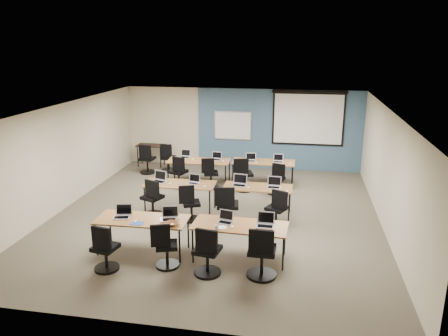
% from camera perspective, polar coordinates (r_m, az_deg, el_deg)
% --- Properties ---
extents(floor, '(8.00, 9.00, 0.02)m').
position_cam_1_polar(floor, '(11.04, -1.05, -6.22)').
color(floor, '#6B6354').
rests_on(floor, ground).
extents(ceiling, '(8.00, 9.00, 0.02)m').
position_cam_1_polar(ceiling, '(10.31, -1.12, 7.78)').
color(ceiling, white).
rests_on(ceiling, ground).
extents(wall_back, '(8.00, 0.04, 2.70)m').
position_cam_1_polar(wall_back, '(14.92, 2.34, 5.17)').
color(wall_back, beige).
rests_on(wall_back, ground).
extents(wall_front, '(8.00, 0.04, 2.70)m').
position_cam_1_polar(wall_front, '(6.53, -9.03, -10.10)').
color(wall_front, beige).
rests_on(wall_front, ground).
extents(wall_left, '(0.04, 9.00, 2.70)m').
position_cam_1_polar(wall_left, '(12.02, -20.13, 1.44)').
color(wall_left, beige).
rests_on(wall_left, ground).
extents(wall_right, '(0.04, 9.00, 2.70)m').
position_cam_1_polar(wall_right, '(10.59, 20.66, -0.55)').
color(wall_right, beige).
rests_on(wall_right, ground).
extents(blue_accent_panel, '(5.50, 0.04, 2.70)m').
position_cam_1_polar(blue_accent_panel, '(14.77, 7.15, 4.94)').
color(blue_accent_panel, '#3D5977').
rests_on(blue_accent_panel, wall_back).
extents(whiteboard, '(1.28, 0.03, 0.98)m').
position_cam_1_polar(whiteboard, '(14.87, 1.16, 5.54)').
color(whiteboard, '#B0BCC7').
rests_on(whiteboard, wall_back).
extents(projector_screen, '(2.40, 0.10, 1.82)m').
position_cam_1_polar(projector_screen, '(14.59, 10.96, 6.78)').
color(projector_screen, black).
rests_on(projector_screen, wall_back).
extents(training_table_front_left, '(1.87, 0.78, 0.73)m').
position_cam_1_polar(training_table_front_left, '(9.14, -10.63, -6.80)').
color(training_table_front_left, '#A97B46').
rests_on(training_table_front_left, floor).
extents(training_table_front_right, '(1.88, 0.78, 0.73)m').
position_cam_1_polar(training_table_front_right, '(8.71, 2.07, -7.70)').
color(training_table_front_right, olive).
rests_on(training_table_front_right, floor).
extents(training_table_mid_left, '(1.81, 0.75, 0.73)m').
position_cam_1_polar(training_table_mid_left, '(11.19, -5.79, -2.23)').
color(training_table_mid_left, brown).
rests_on(training_table_mid_left, floor).
extents(training_table_mid_right, '(1.71, 0.71, 0.73)m').
position_cam_1_polar(training_table_mid_right, '(10.92, 4.43, -2.70)').
color(training_table_mid_right, '#9E683D').
rests_on(training_table_mid_right, floor).
extents(training_table_back_left, '(1.89, 0.79, 0.73)m').
position_cam_1_polar(training_table_back_left, '(13.28, -3.31, 0.82)').
color(training_table_back_left, '#945930').
rests_on(training_table_back_left, floor).
extents(training_table_back_right, '(1.88, 0.78, 0.73)m').
position_cam_1_polar(training_table_back_right, '(13.20, 5.16, 0.68)').
color(training_table_back_right, '#A46431').
rests_on(training_table_back_right, floor).
extents(laptop_0, '(0.34, 0.29, 0.25)m').
position_cam_1_polar(laptop_0, '(9.27, -13.11, -5.90)').
color(laptop_0, '#AAAAAA').
rests_on(laptop_0, training_table_front_left).
extents(mouse_0, '(0.07, 0.10, 0.03)m').
position_cam_1_polar(mouse_0, '(9.00, -11.52, -6.85)').
color(mouse_0, white).
rests_on(mouse_0, training_table_front_left).
extents(task_chair_0, '(0.48, 0.48, 0.96)m').
position_cam_1_polar(task_chair_0, '(8.68, -15.30, -10.52)').
color(task_chair_0, black).
rests_on(task_chair_0, floor).
extents(laptop_1, '(0.34, 0.29, 0.25)m').
position_cam_1_polar(laptop_1, '(8.99, -7.17, -6.29)').
color(laptop_1, '#B5B4C2').
rests_on(laptop_1, training_table_front_left).
extents(mouse_1, '(0.08, 0.11, 0.04)m').
position_cam_1_polar(mouse_1, '(8.74, -6.79, -7.34)').
color(mouse_1, white).
rests_on(mouse_1, training_table_front_left).
extents(task_chair_1, '(0.47, 0.46, 0.95)m').
position_cam_1_polar(task_chair_1, '(8.58, -7.68, -10.46)').
color(task_chair_1, black).
rests_on(task_chair_1, floor).
extents(laptop_2, '(0.30, 0.26, 0.23)m').
position_cam_1_polar(laptop_2, '(8.79, 0.21, -6.73)').
color(laptop_2, silver).
rests_on(laptop_2, training_table_front_right).
extents(mouse_2, '(0.08, 0.11, 0.03)m').
position_cam_1_polar(mouse_2, '(8.58, 1.07, -7.69)').
color(mouse_2, white).
rests_on(mouse_2, training_table_front_right).
extents(task_chair_2, '(0.51, 0.51, 1.00)m').
position_cam_1_polar(task_chair_2, '(8.24, -2.20, -11.32)').
color(task_chair_2, black).
rests_on(task_chair_2, floor).
extents(laptop_3, '(0.34, 0.29, 0.26)m').
position_cam_1_polar(laptop_3, '(8.66, 5.44, -7.13)').
color(laptop_3, '#B9B9B9').
rests_on(laptop_3, training_table_front_right).
extents(mouse_3, '(0.07, 0.11, 0.04)m').
position_cam_1_polar(mouse_3, '(8.43, 6.45, -8.22)').
color(mouse_3, white).
rests_on(mouse_3, training_table_front_right).
extents(task_chair_3, '(0.56, 0.56, 1.04)m').
position_cam_1_polar(task_chair_3, '(8.17, 4.94, -11.45)').
color(task_chair_3, black).
rests_on(task_chair_3, floor).
extents(laptop_4, '(0.35, 0.30, 0.27)m').
position_cam_1_polar(laptop_4, '(11.38, -8.45, -1.43)').
color(laptop_4, '#BEBEBE').
rests_on(laptop_4, training_table_mid_left).
extents(mouse_4, '(0.06, 0.10, 0.03)m').
position_cam_1_polar(mouse_4, '(11.16, -7.07, -2.03)').
color(mouse_4, white).
rests_on(mouse_4, training_table_mid_left).
extents(task_chair_4, '(0.53, 0.51, 0.99)m').
position_cam_1_polar(task_chair_4, '(10.99, -9.31, -4.27)').
color(task_chair_4, black).
rests_on(task_chair_4, floor).
extents(laptop_5, '(0.30, 0.25, 0.23)m').
position_cam_1_polar(laptop_5, '(11.13, -3.96, -1.74)').
color(laptop_5, '#A2A2AE').
rests_on(laptop_5, training_table_mid_left).
extents(mouse_5, '(0.08, 0.11, 0.04)m').
position_cam_1_polar(mouse_5, '(10.88, -2.55, -2.40)').
color(mouse_5, white).
rests_on(mouse_5, training_table_mid_left).
extents(task_chair_5, '(0.48, 0.46, 0.95)m').
position_cam_1_polar(task_chair_5, '(10.61, -4.44, -4.98)').
color(task_chair_5, black).
rests_on(task_chair_5, floor).
extents(laptop_6, '(0.36, 0.30, 0.27)m').
position_cam_1_polar(laptop_6, '(10.98, 2.05, -1.93)').
color(laptop_6, '#B6B6C4').
rests_on(laptop_6, training_table_mid_right).
extents(mouse_6, '(0.06, 0.09, 0.03)m').
position_cam_1_polar(mouse_6, '(10.81, 3.18, -2.53)').
color(mouse_6, white).
rests_on(mouse_6, training_table_mid_right).
extents(task_chair_6, '(0.56, 0.56, 1.04)m').
position_cam_1_polar(task_chair_6, '(10.22, 0.41, -5.50)').
color(task_chair_6, black).
rests_on(task_chair_6, floor).
extents(laptop_7, '(0.34, 0.29, 0.26)m').
position_cam_1_polar(laptop_7, '(10.89, 6.55, -2.20)').
color(laptop_7, silver).
rests_on(laptop_7, training_table_mid_right).
extents(mouse_7, '(0.09, 0.11, 0.03)m').
position_cam_1_polar(mouse_7, '(10.65, 8.28, -2.98)').
color(mouse_7, white).
rests_on(mouse_7, training_table_mid_right).
extents(task_chair_7, '(0.51, 0.47, 0.96)m').
position_cam_1_polar(task_chair_7, '(10.30, 6.93, -5.68)').
color(task_chair_7, black).
rests_on(task_chair_7, floor).
extents(laptop_8, '(0.31, 0.26, 0.24)m').
position_cam_1_polar(laptop_8, '(13.65, -5.10, 1.65)').
color(laptop_8, '#BABABD').
rests_on(laptop_8, training_table_back_left).
extents(mouse_8, '(0.08, 0.11, 0.04)m').
position_cam_1_polar(mouse_8, '(13.39, -4.05, 1.17)').
color(mouse_8, white).
rests_on(mouse_8, training_table_back_left).
extents(task_chair_8, '(0.52, 0.50, 0.98)m').
position_cam_1_polar(task_chair_8, '(13.02, -5.94, -0.87)').
color(task_chair_8, black).
rests_on(task_chair_8, floor).
extents(laptop_9, '(0.30, 0.26, 0.23)m').
position_cam_1_polar(laptop_9, '(13.33, -1.00, 1.35)').
color(laptop_9, '#ABABAB').
rests_on(laptop_9, training_table_back_left).
extents(mouse_9, '(0.06, 0.10, 0.03)m').
position_cam_1_polar(mouse_9, '(13.17, -0.11, 0.95)').
color(mouse_9, white).
rests_on(mouse_9, training_table_back_left).
extents(task_chair_9, '(0.47, 0.47, 0.95)m').
position_cam_1_polar(task_chair_9, '(12.91, -1.83, -1.00)').
color(task_chair_9, black).
rests_on(task_chair_9, floor).
extents(laptop_10, '(0.31, 0.26, 0.24)m').
position_cam_1_polar(laptop_10, '(13.18, 3.49, 1.16)').
color(laptop_10, silver).
rests_on(laptop_10, training_table_back_right).
extents(mouse_10, '(0.06, 0.10, 0.03)m').
position_cam_1_polar(mouse_10, '(13.02, 4.25, 0.73)').
color(mouse_10, white).
rests_on(mouse_10, training_table_back_right).
extents(task_chair_10, '(0.55, 0.53, 1.01)m').
position_cam_1_polar(task_chair_10, '(12.67, 2.54, -1.21)').
color(task_chair_10, black).
rests_on(task_chair_10, floor).
extents(laptop_11, '(0.30, 0.25, 0.23)m').
position_cam_1_polar(laptop_11, '(13.17, 7.09, 1.04)').
color(laptop_11, '#A2A2AA').
rests_on(laptop_11, training_table_back_right).
extents(mouse_11, '(0.07, 0.10, 0.03)m').
position_cam_1_polar(mouse_11, '(13.01, 8.65, 0.57)').
color(mouse_11, white).
rests_on(mouse_11, training_table_back_right).
extents(task_chair_11, '(0.48, 0.46, 0.95)m').
position_cam_1_polar(task_chair_11, '(12.47, 6.92, -1.75)').
color(task_chair_11, black).
rests_on(task_chair_11, floor).
extents(blue_mousepad, '(0.26, 0.22, 0.01)m').
position_cam_1_polar(blue_mousepad, '(8.93, -11.27, -7.09)').
color(blue_mousepad, '#224896').
rests_on(blue_mousepad, training_table_front_left).
extents(snack_bowl, '(0.34, 0.34, 0.07)m').
position_cam_1_polar(snack_bowl, '(8.73, -6.83, -7.19)').
color(snack_bowl, olive).
rests_on(snack_bowl, training_table_front_left).
extents(snack_plate, '(0.24, 0.24, 0.01)m').
position_cam_1_polar(snack_plate, '(8.56, -0.23, -7.77)').
color(snack_plate, white).
rests_on(snack_plate, training_table_front_right).
extents(coffee_cup, '(0.10, 0.10, 0.07)m').
position_cam_1_polar(coffee_cup, '(8.47, -0.95, -7.73)').
color(coffee_cup, white).
rests_on(coffee_cup, snack_plate).
extents(utility_table, '(0.94, 0.52, 0.75)m').
position_cam_1_polar(utility_table, '(15.39, -9.56, 2.67)').
color(utility_table, black).
rests_on(utility_table, floor).
extents(spare_chair_a, '(0.47, 0.47, 0.96)m').
position_cam_1_polar(spare_chair_a, '(14.71, -7.34, 1.06)').
color(spare_chair_a, black).
rests_on(spare_chair_a, floor).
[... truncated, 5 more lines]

